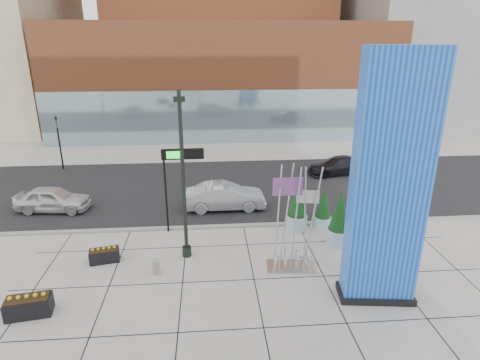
{
  "coord_description": "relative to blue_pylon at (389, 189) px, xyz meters",
  "views": [
    {
      "loc": [
        -0.76,
        -15.41,
        9.69
      ],
      "look_at": [
        0.64,
        2.0,
        3.4
      ],
      "focal_mm": 30.0,
      "sensor_mm": 36.0,
      "label": 1
    }
  ],
  "objects": [
    {
      "name": "curb_edge",
      "position": [
        -5.61,
        6.54,
        -4.5
      ],
      "size": [
        80.0,
        0.3,
        0.12
      ],
      "primitive_type": "cube",
      "color": "gray",
      "rests_on": "ground"
    },
    {
      "name": "round_planter_east",
      "position": [
        -0.12,
        4.34,
        -3.23
      ],
      "size": [
        1.12,
        1.12,
        2.81
      ],
      "color": "#9BC9D0",
      "rests_on": "ground"
    },
    {
      "name": "car_silver_mid",
      "position": [
        -5.49,
        8.99,
        -3.78
      ],
      "size": [
        4.73,
        1.7,
        1.55
      ],
      "primitive_type": "imported",
      "rotation": [
        0.0,
        0.0,
        1.58
      ],
      "color": "#A8ABB0",
      "rests_on": "ground"
    },
    {
      "name": "round_planter_mid",
      "position": [
        -0.41,
        6.14,
        -3.48
      ],
      "size": [
        0.91,
        0.91,
        2.27
      ],
      "color": "#9BC9D0",
      "rests_on": "ground"
    },
    {
      "name": "overhead_street_sign",
      "position": [
        -7.85,
        6.34,
        -0.73
      ],
      "size": [
        2.1,
        0.26,
        4.46
      ],
      "rotation": [
        0.0,
        0.0,
        0.02
      ],
      "color": "black",
      "rests_on": "ground"
    },
    {
      "name": "street_asphalt",
      "position": [
        -5.61,
        12.54,
        -4.55
      ],
      "size": [
        80.0,
        12.0,
        0.02
      ],
      "primitive_type": "cube",
      "color": "black",
      "rests_on": "ground"
    },
    {
      "name": "lamp_post",
      "position": [
        -7.52,
        3.73,
        -1.43
      ],
      "size": [
        0.5,
        0.42,
        7.65
      ],
      "rotation": [
        0.0,
        0.0,
        0.13
      ],
      "color": "black",
      "rests_on": "ground"
    },
    {
      "name": "tower_glass_front",
      "position": [
        -4.61,
        24.74,
        -2.06
      ],
      "size": [
        34.0,
        0.6,
        5.0
      ],
      "primitive_type": "cube",
      "color": "#8CA5B2",
      "rests_on": "ground"
    },
    {
      "name": "tower_podium",
      "position": [
        -4.61,
        29.54,
        0.94
      ],
      "size": [
        34.0,
        10.0,
        11.0
      ],
      "primitive_type": "cube",
      "color": "#A3542F",
      "rests_on": "ground"
    },
    {
      "name": "box_planter_north",
      "position": [
        -11.23,
        3.54,
        -4.23
      ],
      "size": [
        1.41,
        0.91,
        0.72
      ],
      "rotation": [
        0.0,
        0.0,
        0.21
      ],
      "color": "black",
      "rests_on": "ground"
    },
    {
      "name": "car_dark_east",
      "position": [
        3.1,
        14.75,
        -3.92
      ],
      "size": [
        4.67,
        2.6,
        1.28
      ],
      "primitive_type": "imported",
      "rotation": [
        0.0,
        0.0,
        -1.38
      ],
      "color": "black",
      "rests_on": "ground"
    },
    {
      "name": "round_planter_west",
      "position": [
        -1.81,
        6.14,
        -3.26
      ],
      "size": [
        1.1,
        1.1,
        2.74
      ],
      "color": "#9BC9D0",
      "rests_on": "ground"
    },
    {
      "name": "ground",
      "position": [
        -5.61,
        2.54,
        -4.56
      ],
      "size": [
        160.0,
        160.0,
        0.0
      ],
      "primitive_type": "plane",
      "color": "#9E9991",
      "rests_on": "ground"
    },
    {
      "name": "blue_pylon",
      "position": [
        0.0,
        0.0,
        0.0
      ],
      "size": [
        2.96,
        1.59,
        9.44
      ],
      "rotation": [
        0.0,
        0.0,
        -0.12
      ],
      "color": "blue",
      "rests_on": "ground"
    },
    {
      "name": "traffic_signal",
      "position": [
        -17.61,
        17.54,
        -2.26
      ],
      "size": [
        0.15,
        0.18,
        4.1
      ],
      "color": "black",
      "rests_on": "ground"
    },
    {
      "name": "concrete_bollard",
      "position": [
        -8.77,
        2.33,
        -4.23
      ],
      "size": [
        0.33,
        0.33,
        0.65
      ],
      "primitive_type": "cylinder",
      "color": "gray",
      "rests_on": "ground"
    },
    {
      "name": "car_white_west",
      "position": [
        -15.53,
        9.54,
        -3.84
      ],
      "size": [
        4.37,
        2.1,
        1.44
      ],
      "primitive_type": "imported",
      "rotation": [
        0.0,
        0.0,
        1.47
      ],
      "color": "silver",
      "rests_on": "ground"
    },
    {
      "name": "public_art_sculpture",
      "position": [
        -2.86,
        2.34,
        -3.3
      ],
      "size": [
        2.2,
        1.25,
        4.8
      ],
      "rotation": [
        0.0,
        0.0,
        -0.09
      ],
      "color": "silver",
      "rests_on": "ground"
    },
    {
      "name": "building_grey_parking",
      "position": [
        20.39,
        34.54,
        4.44
      ],
      "size": [
        20.0,
        18.0,
        18.0
      ],
      "primitive_type": "cube",
      "color": "slate",
      "rests_on": "ground"
    },
    {
      "name": "box_planter_south",
      "position": [
        -13.11,
        -0.04,
        -4.16
      ],
      "size": [
        1.69,
        1.03,
        0.87
      ],
      "rotation": [
        0.0,
        0.0,
        0.16
      ],
      "color": "black",
      "rests_on": "ground"
    }
  ]
}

